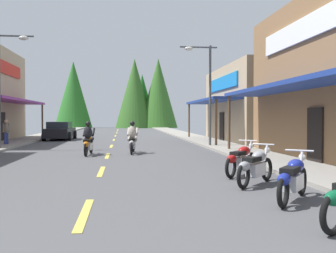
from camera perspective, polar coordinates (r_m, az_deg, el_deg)
The scene contains 15 objects.
ground at distance 26.04m, azimuth -8.14°, elevation -2.61°, with size 10.71×82.06×0.10m, color #4C4C4F.
sidewalk_left at distance 27.01m, azimuth -22.17°, elevation -2.32°, with size 2.38×82.06×0.12m, color gray.
sidewalk_right at distance 26.68m, azimuth 6.07°, elevation -2.27°, with size 2.38×82.06×0.12m, color gray.
centerline_dashes at distance 27.93m, azimuth -8.04°, elevation -2.22°, with size 0.16×55.79×0.01m.
storefront_right_far at distance 29.14m, azimuth 15.09°, elevation 3.13°, with size 9.32×10.90×5.33m.
streetlamp_left at distance 22.28m, azimuth -22.67°, elevation 7.07°, with size 2.18×0.30×6.12m.
streetlamp_right at distance 22.87m, azimuth 5.33°, elevation 6.72°, with size 2.18×0.30×5.91m.
motorcycle_parked_right_1 at distance 8.52m, azimuth 17.82°, elevation -7.19°, with size 1.41×1.74×1.04m.
motorcycle_parked_right_2 at distance 10.32m, azimuth 12.68°, elevation -5.67°, with size 1.52×1.65×1.04m.
motorcycle_parked_right_3 at distance 11.91m, azimuth 10.65°, elevation -4.72°, with size 1.47×1.69×1.04m.
rider_cruising_lead at distance 18.32m, azimuth -11.58°, elevation -2.08°, with size 0.60×2.14×1.57m.
rider_cruising_trailing at distance 18.84m, azimuth -5.23°, elevation -1.96°, with size 0.61×2.14×1.57m.
pedestrian_browsing at distance 25.46m, azimuth -22.62°, elevation -0.60°, with size 0.38×0.53×1.60m.
parked_car_curbside at distance 31.27m, azimuth -15.54°, elevation -0.63°, with size 2.13×4.34×1.40m.
treeline_backdrop at distance 67.00m, azimuth -5.48°, elevation 4.45°, with size 20.57×11.77×11.57m.
Camera 1 is at (0.69, 0.06, 1.75)m, focal length 41.64 mm.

